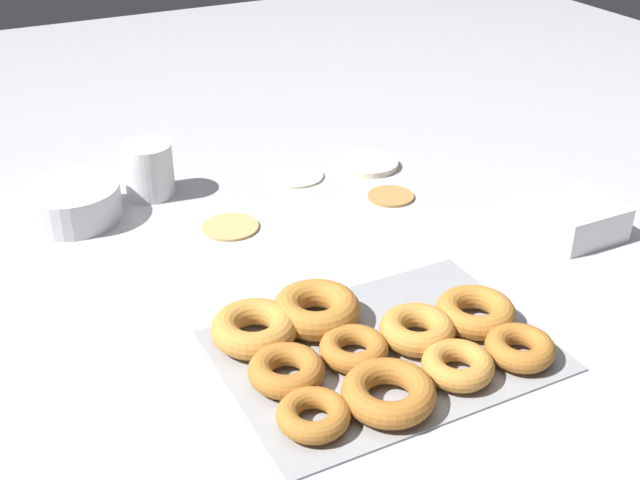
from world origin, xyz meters
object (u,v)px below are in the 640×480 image
(container_stack, at_px, (577,219))
(paper_cup, at_px, (149,170))
(pancake_0, at_px, (369,164))
(pancake_1, at_px, (295,175))
(pancake_2, at_px, (391,195))
(donut_tray, at_px, (372,344))
(pancake_3, at_px, (230,226))
(batter_bowl, at_px, (72,203))

(container_stack, bearing_deg, paper_cup, 141.47)
(pancake_0, xyz_separation_m, pancake_1, (-0.14, 0.02, -0.00))
(pancake_0, bearing_deg, pancake_2, -103.24)
(pancake_0, distance_m, donut_tray, 0.58)
(container_stack, bearing_deg, pancake_3, 150.93)
(paper_cup, bearing_deg, pancake_2, -28.59)
(pancake_0, xyz_separation_m, batter_bowl, (-0.54, 0.04, 0.02))
(pancake_1, bearing_deg, container_stack, -52.56)
(batter_bowl, bearing_deg, pancake_0, -4.34)
(pancake_3, height_order, batter_bowl, batter_bowl)
(donut_tray, bearing_deg, batter_bowl, 115.16)
(pancake_1, bearing_deg, batter_bowl, 177.33)
(pancake_2, bearing_deg, container_stack, -51.91)
(pancake_3, xyz_separation_m, batter_bowl, (-0.22, 0.15, 0.03))
(pancake_0, bearing_deg, paper_cup, 169.87)
(pancake_0, height_order, donut_tray, donut_tray)
(donut_tray, bearing_deg, paper_cup, 101.25)
(batter_bowl, bearing_deg, pancake_1, -2.67)
(pancake_3, distance_m, donut_tray, 0.40)
(container_stack, relative_size, paper_cup, 1.29)
(pancake_0, relative_size, batter_bowl, 0.69)
(pancake_0, bearing_deg, donut_tray, -119.63)
(pancake_1, xyz_separation_m, pancake_2, (0.11, -0.15, 0.00))
(donut_tray, height_order, batter_bowl, batter_bowl)
(pancake_2, bearing_deg, pancake_1, 126.35)
(pancake_1, height_order, batter_bowl, batter_bowl)
(pancake_2, xyz_separation_m, donut_tray, (-0.26, -0.37, 0.01))
(pancake_0, height_order, container_stack, container_stack)
(pancake_2, bearing_deg, donut_tray, -124.41)
(donut_tray, distance_m, container_stack, 0.47)
(pancake_3, bearing_deg, pancake_0, 18.46)
(pancake_3, relative_size, batter_bowl, 0.57)
(pancake_3, height_order, paper_cup, paper_cup)
(pancake_0, relative_size, paper_cup, 1.17)
(pancake_1, distance_m, batter_bowl, 0.40)
(pancake_3, bearing_deg, donut_tray, -84.81)
(pancake_3, bearing_deg, container_stack, -29.07)
(pancake_0, relative_size, pancake_3, 1.20)
(pancake_2, bearing_deg, paper_cup, 151.41)
(pancake_1, height_order, pancake_2, same)
(pancake_0, xyz_separation_m, pancake_2, (-0.03, -0.13, -0.00))
(pancake_2, distance_m, pancake_3, 0.29)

